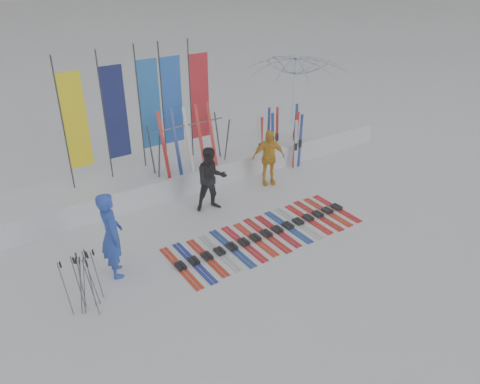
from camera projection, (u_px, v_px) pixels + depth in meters
ground at (275, 268)px, 9.60m from camera, size 120.00×120.00×0.00m
snow_bank at (173, 174)px, 12.84m from camera, size 14.00×1.60×0.60m
person_blue at (111, 235)px, 9.03m from camera, size 0.53×0.72×1.81m
person_black at (211, 179)px, 11.39m from camera, size 0.92×0.79×1.64m
person_yellow at (268, 157)px, 12.67m from camera, size 0.99×0.68×1.56m
tent_canopy at (296, 99)px, 15.12m from camera, size 3.91×3.95×2.95m
ski_row at (266, 234)px, 10.66m from camera, size 4.57×1.68×0.07m
pole_cluster at (84, 283)px, 8.23m from camera, size 0.72×0.44×1.25m
feather_flags at (144, 107)px, 11.83m from camera, size 3.98×0.28×3.20m
ski_rack at (190, 139)px, 12.22m from camera, size 2.04×0.80×1.23m
upright_skis at (283, 137)px, 13.98m from camera, size 1.68×1.20×1.68m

